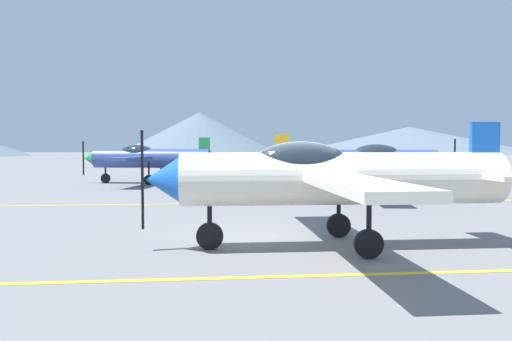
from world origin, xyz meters
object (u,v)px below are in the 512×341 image
at_px(airplane_near, 329,177).
at_px(airplane_far, 147,158).
at_px(car_sedan, 338,167).
at_px(airplane_mid, 362,162).

distance_m(airplane_near, airplane_far, 20.90).
bearing_deg(car_sedan, airplane_near, -105.66).
distance_m(airplane_near, car_sedan, 23.37).
height_order(airplane_mid, airplane_far, same).
bearing_deg(car_sedan, airplane_mid, -100.05).
bearing_deg(airplane_far, airplane_near, -72.26).
relative_size(airplane_near, car_sedan, 2.00).
height_order(airplane_far, car_sedan, airplane_far).
xyz_separation_m(airplane_near, airplane_far, (-6.37, 19.91, 0.00)).
xyz_separation_m(airplane_near, car_sedan, (6.31, 22.50, -0.74)).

